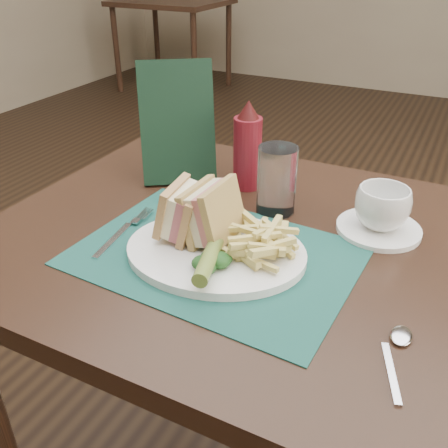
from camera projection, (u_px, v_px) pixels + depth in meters
name	position (u px, v px, depth m)	size (l,w,h in m)	color
floor	(302.00, 357.00, 1.66)	(7.00, 7.00, 0.00)	black
wall_back	(433.00, 96.00, 4.37)	(6.00, 6.00, 0.00)	gray
table_main	(239.00, 380.00, 1.08)	(0.90, 0.75, 0.75)	black
table_bg_left	(174.00, 46.00, 4.43)	(0.90, 0.75, 0.75)	black
placemat	(215.00, 255.00, 0.83)	(0.45, 0.32, 0.00)	#16473F
plate	(216.00, 252.00, 0.82)	(0.30, 0.24, 0.01)	white
sandwich_half_a	(172.00, 208.00, 0.84)	(0.06, 0.09, 0.09)	tan
sandwich_half_b	(201.00, 209.00, 0.83)	(0.06, 0.10, 0.09)	tan
kale_garnish	(200.00, 256.00, 0.78)	(0.11, 0.08, 0.03)	#133513
pickle_spear	(209.00, 259.00, 0.75)	(0.02, 0.02, 0.12)	#5C722B
fries_pile	(260.00, 238.00, 0.80)	(0.18, 0.20, 0.05)	#CEBD67
fork	(123.00, 230.00, 0.89)	(0.03, 0.17, 0.01)	silver
spoon	(395.00, 357.00, 0.62)	(0.03, 0.15, 0.01)	silver
saucer	(378.00, 229.00, 0.90)	(0.15, 0.15, 0.01)	white
coffee_cup	(382.00, 208.00, 0.88)	(0.10, 0.10, 0.08)	white
drinking_glass	(277.00, 180.00, 0.94)	(0.07, 0.07, 0.13)	white
ketchup_bottle	(248.00, 145.00, 1.02)	(0.06, 0.06, 0.19)	maroon
check_presenter	(177.00, 123.00, 1.04)	(0.15, 0.02, 0.25)	black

